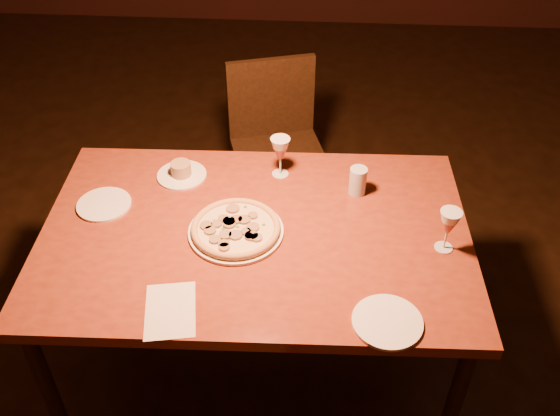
{
  "coord_description": "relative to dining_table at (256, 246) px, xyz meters",
  "views": [
    {
      "loc": [
        -0.1,
        -1.8,
        2.29
      ],
      "look_at": [
        -0.21,
        -0.13,
        0.88
      ],
      "focal_mm": 40.0,
      "sensor_mm": 36.0,
      "label": 1
    }
  ],
  "objects": [
    {
      "name": "ramekin_saucer",
      "position": [
        -0.32,
        0.3,
        0.09
      ],
      "size": [
        0.19,
        0.19,
        0.06
      ],
      "color": "white",
      "rests_on": "dining_table"
    },
    {
      "name": "side_plate_left",
      "position": [
        -0.57,
        0.1,
        0.08
      ],
      "size": [
        0.2,
        0.2,
        0.01
      ],
      "primitive_type": "cylinder",
      "color": "white",
      "rests_on": "dining_table"
    },
    {
      "name": "wine_glass_right",
      "position": [
        0.65,
        -0.04,
        0.15
      ],
      "size": [
        0.07,
        0.07,
        0.16
      ],
      "primitive_type": null,
      "color": "#A64C45",
      "rests_on": "dining_table"
    },
    {
      "name": "wine_glass_far",
      "position": [
        0.07,
        0.34,
        0.16
      ],
      "size": [
        0.08,
        0.08,
        0.17
      ],
      "primitive_type": null,
      "color": "#A64C45",
      "rests_on": "dining_table"
    },
    {
      "name": "chair_far",
      "position": [
        0.01,
        0.99,
        -0.22
      ],
      "size": [
        0.55,
        0.55,
        0.91
      ],
      "rotation": [
        0.0,
        0.0,
        0.28
      ],
      "color": "black",
      "rests_on": "floor"
    },
    {
      "name": "side_plate_near",
      "position": [
        0.44,
        -0.39,
        0.08
      ],
      "size": [
        0.22,
        0.22,
        0.01
      ],
      "primitive_type": "cylinder",
      "color": "white",
      "rests_on": "dining_table"
    },
    {
      "name": "menu_card",
      "position": [
        -0.23,
        -0.38,
        0.07
      ],
      "size": [
        0.19,
        0.25,
        0.0
      ],
      "primitive_type": "cube",
      "rotation": [
        0.0,
        0.0,
        0.18
      ],
      "color": "silver",
      "rests_on": "dining_table"
    },
    {
      "name": "pizza_plate",
      "position": [
        -0.07,
        -0.01,
        0.09
      ],
      "size": [
        0.34,
        0.34,
        0.04
      ],
      "color": "white",
      "rests_on": "dining_table"
    },
    {
      "name": "floor",
      "position": [
        0.3,
        0.18,
        -0.74
      ],
      "size": [
        7.0,
        7.0,
        0.0
      ],
      "primitive_type": "plane",
      "color": "black",
      "rests_on": "ground"
    },
    {
      "name": "water_tumbler",
      "position": [
        0.36,
        0.24,
        0.13
      ],
      "size": [
        0.07,
        0.07,
        0.11
      ],
      "primitive_type": "cylinder",
      "color": "#B0BBC0",
      "rests_on": "dining_table"
    },
    {
      "name": "dining_table",
      "position": [
        0.0,
        0.0,
        0.0
      ],
      "size": [
        1.54,
        1.02,
        0.81
      ],
      "rotation": [
        0.0,
        0.0,
        0.03
      ],
      "color": "brown",
      "rests_on": "floor"
    }
  ]
}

